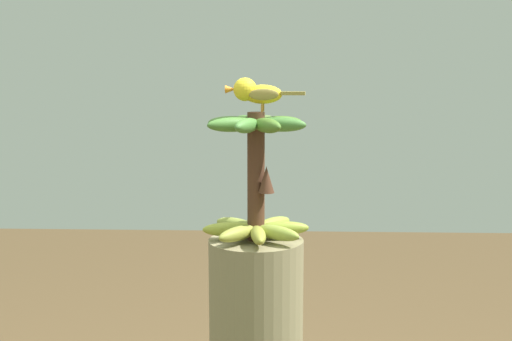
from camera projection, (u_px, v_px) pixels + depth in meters
name	position (u px, v px, depth m)	size (l,w,h in m)	color
banana_bunch	(256.00, 177.00, 1.51)	(0.25, 0.25, 0.29)	#4C2D1E
perched_bird	(255.00, 92.00, 1.50)	(0.06, 0.18, 0.08)	#C68933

